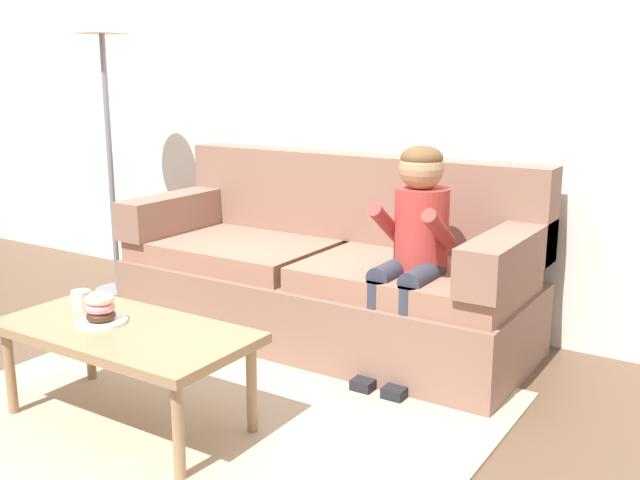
{
  "coord_description": "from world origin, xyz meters",
  "views": [
    {
      "loc": [
        1.96,
        -2.41,
        1.44
      ],
      "look_at": [
        0.13,
        0.45,
        0.65
      ],
      "focal_mm": 40.91,
      "sensor_mm": 36.0,
      "label": 1
    }
  ],
  "objects_px": {
    "person_child": "(414,238)",
    "toy_controller": "(147,356)",
    "couch": "(328,275)",
    "donut": "(101,316)",
    "floor_lamp": "(103,46)",
    "coffee_table": "(125,338)",
    "mug": "(81,301)"
  },
  "relations": [
    {
      "from": "toy_controller",
      "to": "floor_lamp",
      "type": "height_order",
      "value": "floor_lamp"
    },
    {
      "from": "donut",
      "to": "couch",
      "type": "bearing_deg",
      "value": 79.13
    },
    {
      "from": "couch",
      "to": "person_child",
      "type": "bearing_deg",
      "value": -19.18
    },
    {
      "from": "floor_lamp",
      "to": "mug",
      "type": "bearing_deg",
      "value": -46.74
    },
    {
      "from": "couch",
      "to": "donut",
      "type": "relative_size",
      "value": 18.63
    },
    {
      "from": "couch",
      "to": "donut",
      "type": "xyz_separation_m",
      "value": [
        -0.26,
        -1.35,
        0.11
      ]
    },
    {
      "from": "person_child",
      "to": "floor_lamp",
      "type": "height_order",
      "value": "floor_lamp"
    },
    {
      "from": "person_child",
      "to": "toy_controller",
      "type": "relative_size",
      "value": 4.87
    },
    {
      "from": "couch",
      "to": "mug",
      "type": "xyz_separation_m",
      "value": [
        -0.46,
        -1.29,
        0.12
      ]
    },
    {
      "from": "donut",
      "to": "floor_lamp",
      "type": "height_order",
      "value": "floor_lamp"
    },
    {
      "from": "donut",
      "to": "floor_lamp",
      "type": "bearing_deg",
      "value": 136.37
    },
    {
      "from": "coffee_table",
      "to": "donut",
      "type": "bearing_deg",
      "value": -172.98
    },
    {
      "from": "floor_lamp",
      "to": "donut",
      "type": "bearing_deg",
      "value": -43.63
    },
    {
      "from": "toy_controller",
      "to": "floor_lamp",
      "type": "relative_size",
      "value": 0.12
    },
    {
      "from": "couch",
      "to": "person_child",
      "type": "height_order",
      "value": "person_child"
    },
    {
      "from": "coffee_table",
      "to": "mug",
      "type": "height_order",
      "value": "mug"
    },
    {
      "from": "couch",
      "to": "floor_lamp",
      "type": "xyz_separation_m",
      "value": [
        -1.59,
        -0.08,
        1.24
      ]
    },
    {
      "from": "coffee_table",
      "to": "floor_lamp",
      "type": "xyz_separation_m",
      "value": [
        -1.45,
        1.26,
        1.21
      ]
    },
    {
      "from": "coffee_table",
      "to": "person_child",
      "type": "distance_m",
      "value": 1.38
    },
    {
      "from": "couch",
      "to": "floor_lamp",
      "type": "relative_size",
      "value": 1.16
    },
    {
      "from": "coffee_table",
      "to": "person_child",
      "type": "height_order",
      "value": "person_child"
    },
    {
      "from": "couch",
      "to": "donut",
      "type": "height_order",
      "value": "couch"
    },
    {
      "from": "person_child",
      "to": "toy_controller",
      "type": "distance_m",
      "value": 1.48
    },
    {
      "from": "toy_controller",
      "to": "person_child",
      "type": "bearing_deg",
      "value": 2.04
    },
    {
      "from": "toy_controller",
      "to": "floor_lamp",
      "type": "distance_m",
      "value": 2.0
    },
    {
      "from": "couch",
      "to": "coffee_table",
      "type": "distance_m",
      "value": 1.34
    },
    {
      "from": "couch",
      "to": "toy_controller",
      "type": "relative_size",
      "value": 9.89
    },
    {
      "from": "couch",
      "to": "person_child",
      "type": "xyz_separation_m",
      "value": [
        0.61,
        -0.21,
        0.32
      ]
    },
    {
      "from": "donut",
      "to": "mug",
      "type": "height_order",
      "value": "mug"
    },
    {
      "from": "donut",
      "to": "toy_controller",
      "type": "distance_m",
      "value": 0.76
    },
    {
      "from": "donut",
      "to": "toy_controller",
      "type": "xyz_separation_m",
      "value": [
        -0.32,
        0.54,
        -0.43
      ]
    },
    {
      "from": "person_child",
      "to": "mug",
      "type": "bearing_deg",
      "value": -134.76
    }
  ]
}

